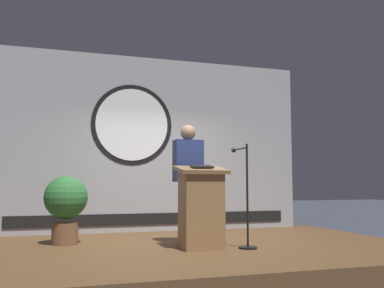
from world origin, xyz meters
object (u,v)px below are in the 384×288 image
(podium, at_px, (201,207))
(speaker_person, at_px, (188,182))
(microphone_stand, at_px, (245,211))
(potted_plant, at_px, (66,203))

(podium, bearing_deg, speaker_person, 94.08)
(microphone_stand, relative_size, potted_plant, 1.44)
(podium, relative_size, speaker_person, 0.65)
(speaker_person, bearing_deg, potted_plant, 164.04)
(potted_plant, bearing_deg, speaker_person, -15.96)
(podium, bearing_deg, potted_plant, 150.48)
(podium, distance_m, potted_plant, 1.93)
(podium, xyz_separation_m, microphone_stand, (0.59, -0.09, -0.05))
(podium, distance_m, speaker_person, 0.58)
(microphone_stand, distance_m, potted_plant, 2.50)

